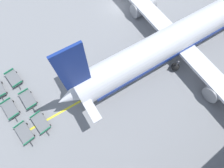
{
  "coord_description": "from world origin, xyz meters",
  "views": [
    {
      "loc": [
        20.54,
        -16.03,
        23.52
      ],
      "look_at": [
        12.65,
        -10.36,
        1.71
      ],
      "focal_mm": 28.0,
      "sensor_mm": 36.0,
      "label": 1
    }
  ],
  "objects": [
    {
      "name": "baggage_dolly_row_near_col_c",
      "position": [
        11.24,
        -23.19,
        0.47
      ],
      "size": [
        3.55,
        1.79,
        0.92
      ],
      "color": "slate",
      "rests_on": "ground_plane"
    },
    {
      "name": "stand_guidance_stripe",
      "position": [
        12.2,
        -5.98,
        0.0
      ],
      "size": [
        2.58,
        33.38,
        0.01
      ],
      "color": "yellow",
      "rests_on": "ground_plane"
    },
    {
      "name": "baggage_dolly_row_near_col_b",
      "position": [
        7.16,
        -23.45,
        0.47
      ],
      "size": [
        3.54,
        1.74,
        0.92
      ],
      "color": "slate",
      "rests_on": "ground_plane"
    },
    {
      "name": "airplane",
      "position": [
        12.76,
        2.61,
        2.97
      ],
      "size": [
        33.23,
        41.04,
        11.84
      ],
      "color": "silver",
      "rests_on": "ground_plane"
    },
    {
      "name": "baggage_dolly_row_mid_a_col_b",
      "position": [
        7.29,
        -20.9,
        0.47
      ],
      "size": [
        3.52,
        1.67,
        0.92
      ],
      "color": "slate",
      "rests_on": "ground_plane"
    },
    {
      "name": "ground_plane",
      "position": [
        0.0,
        0.0,
        0.0
      ],
      "size": [
        500.0,
        500.0,
        0.0
      ],
      "primitive_type": "plane",
      "color": "gray"
    },
    {
      "name": "baggage_dolly_row_mid_a_col_a",
      "position": [
        3.08,
        -21.22,
        0.47
      ],
      "size": [
        3.55,
        1.79,
        0.92
      ],
      "color": "slate",
      "rests_on": "ground_plane"
    },
    {
      "name": "baggage_dolly_row_mid_a_col_c",
      "position": [
        11.27,
        -20.89,
        0.47
      ],
      "size": [
        3.55,
        1.78,
        0.92
      ],
      "color": "slate",
      "rests_on": "ground_plane"
    }
  ]
}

